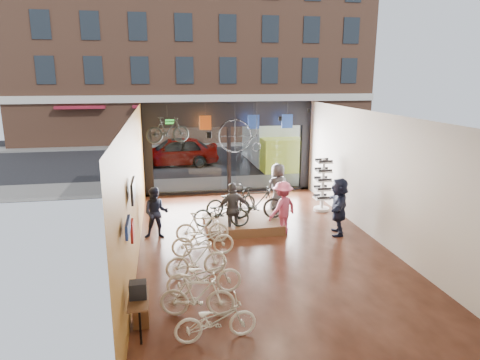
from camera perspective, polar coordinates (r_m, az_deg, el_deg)
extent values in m
cube|color=black|center=(12.70, 2.81, -8.70)|extent=(7.00, 12.00, 0.04)
cube|color=black|center=(11.79, 3.03, 8.83)|extent=(7.00, 12.00, 0.04)
cube|color=#A16E31|center=(11.82, -13.93, -1.00)|extent=(0.04, 12.00, 3.80)
cube|color=beige|center=(13.34, 17.80, 0.40)|extent=(0.04, 12.00, 3.80)
cube|color=beige|center=(6.72, 15.03, -12.52)|extent=(7.00, 0.04, 3.80)
cube|color=#198C26|center=(17.40, -9.36, 7.68)|extent=(0.35, 0.06, 0.18)
cube|color=black|center=(27.00, -4.44, 3.35)|extent=(30.00, 18.00, 0.02)
cube|color=slate|center=(19.42, -2.01, -0.50)|extent=(30.00, 2.40, 0.12)
cube|color=slate|center=(30.92, -5.23, 4.78)|extent=(30.00, 2.00, 0.12)
cube|color=brown|center=(33.11, -5.92, 17.39)|extent=(26.00, 5.00, 14.00)
imported|color=gray|center=(23.78, -8.68, 3.81)|extent=(4.71, 1.90, 1.60)
imported|color=beige|center=(8.37, -3.27, -18.11)|extent=(1.59, 0.66, 0.82)
imported|color=beige|center=(9.05, -5.69, -15.09)|extent=(1.61, 0.74, 0.93)
imported|color=beige|center=(9.87, -4.79, -12.65)|extent=(1.72, 0.66, 0.89)
imported|color=beige|center=(10.67, -5.83, -10.48)|extent=(1.59, 0.67, 0.92)
imported|color=beige|center=(11.86, -4.99, -7.97)|extent=(1.73, 0.64, 0.90)
imported|color=beige|center=(12.73, -5.08, -6.33)|extent=(1.60, 0.61, 0.94)
cube|color=#4D2F1D|center=(13.93, 0.29, -5.88)|extent=(2.40, 1.80, 0.30)
imported|color=black|center=(13.11, -2.51, -4.41)|extent=(1.76, 0.82, 0.89)
imported|color=black|center=(13.82, 2.25, -3.05)|extent=(1.84, 0.75, 1.07)
imported|color=black|center=(14.23, -1.20, -2.80)|extent=(1.92, 1.14, 0.95)
imported|color=#161C33|center=(13.20, -11.13, -4.33)|extent=(0.82, 0.66, 1.58)
imported|color=#3F3F44|center=(13.16, -0.91, -3.92)|extent=(1.01, 0.49, 1.67)
imported|color=#CC4C72|center=(13.33, 5.69, -3.73)|extent=(1.25, 1.11, 1.68)
imported|color=#3F3F44|center=(15.35, 5.07, -1.13)|extent=(1.03, 0.84, 1.81)
imported|color=#161C33|center=(13.57, 13.04, -3.44)|extent=(1.07, 1.75, 1.80)
imported|color=black|center=(15.74, -9.63, 6.60)|extent=(1.64, 0.76, 0.95)
cube|color=#CC5919|center=(16.81, -4.64, 7.61)|extent=(0.45, 0.03, 0.55)
cube|color=#1E3F99|center=(17.10, 1.84, 7.75)|extent=(0.45, 0.03, 0.55)
cube|color=#1E3F99|center=(17.45, 6.31, 7.79)|extent=(0.45, 0.03, 0.55)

